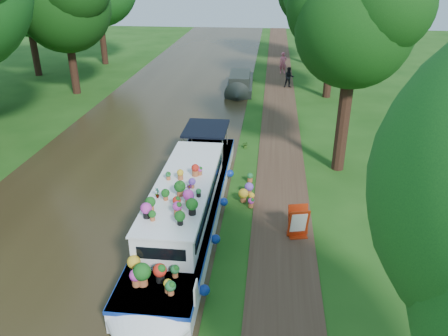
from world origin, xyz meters
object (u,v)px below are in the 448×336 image
plant_boat (185,207)px  pedestrian_pink (283,63)px  second_boat (240,83)px  sandwich_board (298,223)px  pedestrian_dark (289,77)px

plant_boat → pedestrian_pink: 24.81m
second_boat → sandwich_board: (3.47, -18.93, 0.03)m
plant_boat → pedestrian_pink: plant_boat is taller
second_boat → sandwich_board: 19.25m
pedestrian_pink → pedestrian_dark: size_ratio=1.15×
second_boat → pedestrian_dark: (3.64, 1.06, 0.29)m
sandwich_board → pedestrian_pink: (-0.22, 24.65, 0.37)m
plant_boat → pedestrian_dark: plant_boat is taller
second_boat → pedestrian_dark: bearing=14.4°
plant_boat → pedestrian_dark: size_ratio=8.83×
second_boat → pedestrian_pink: (3.25, 5.72, 0.40)m
sandwich_board → pedestrian_pink: bearing=77.0°
pedestrian_pink → pedestrian_dark: (0.40, -4.66, -0.12)m
second_boat → pedestrian_pink: 6.59m
pedestrian_pink → plant_boat: bearing=-102.3°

